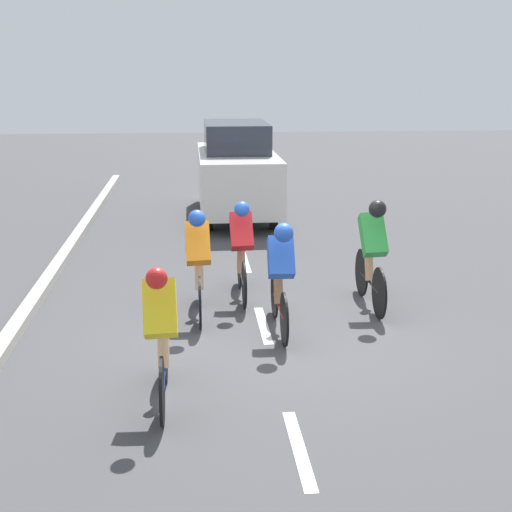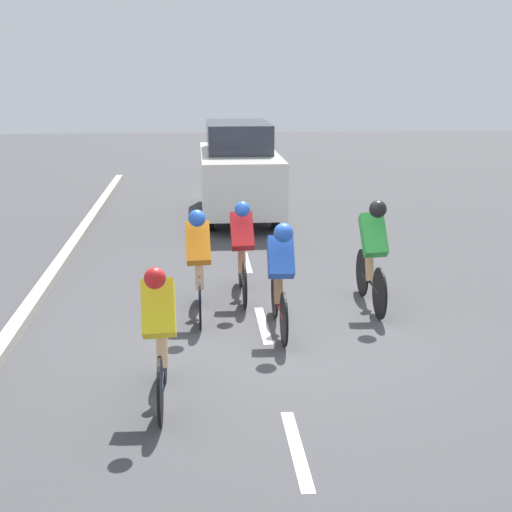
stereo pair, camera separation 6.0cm
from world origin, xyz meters
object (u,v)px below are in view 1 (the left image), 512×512
object	(u,v)px
cyclist_green	(372,251)
cyclist_orange	(198,260)
cyclist_yellow	(161,331)
cyclist_blue	(281,274)
cyclist_red	(242,247)
support_car	(237,170)

from	to	relation	value
cyclist_green	cyclist_orange	xyz separation A→B (m)	(2.42, 0.17, -0.03)
cyclist_yellow	cyclist_orange	bearing A→B (deg)	-98.77
cyclist_blue	cyclist_red	world-z (taller)	cyclist_red
cyclist_orange	cyclist_blue	world-z (taller)	cyclist_orange
cyclist_yellow	cyclist_red	distance (m)	3.51
cyclist_green	support_car	world-z (taller)	support_car
cyclist_green	cyclist_blue	world-z (taller)	cyclist_green
cyclist_green	cyclist_orange	distance (m)	2.42
cyclist_orange	cyclist_red	distance (m)	1.00
cyclist_blue	support_car	distance (m)	7.55
cyclist_red	cyclist_blue	bearing A→B (deg)	104.96
cyclist_green	cyclist_yellow	world-z (taller)	cyclist_green
cyclist_yellow	support_car	size ratio (longest dim) A/B	0.37
cyclist_yellow	cyclist_red	world-z (taller)	cyclist_yellow
cyclist_green	cyclist_blue	size ratio (longest dim) A/B	1.02
cyclist_yellow	cyclist_blue	size ratio (longest dim) A/B	0.97
cyclist_orange	cyclist_red	xyz separation A→B (m)	(-0.63, -0.77, -0.02)
cyclist_red	support_car	world-z (taller)	support_car
cyclist_orange	cyclist_blue	xyz separation A→B (m)	(-1.02, 0.69, -0.01)
cyclist_yellow	cyclist_blue	xyz separation A→B (m)	(-1.42, -1.90, 0.01)
support_car	cyclist_orange	bearing A→B (deg)	82.06
cyclist_red	support_car	size ratio (longest dim) A/B	0.38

